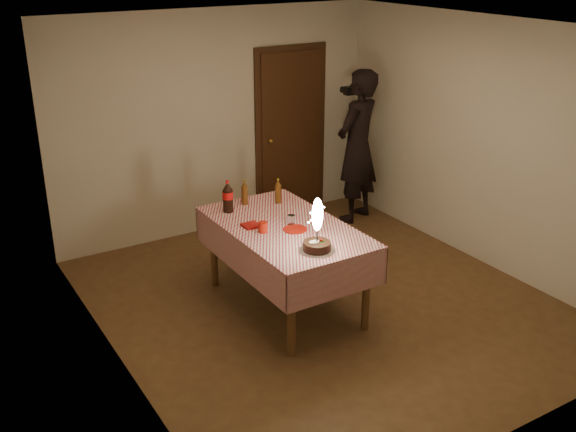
% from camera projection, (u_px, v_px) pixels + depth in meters
% --- Properties ---
extents(ground, '(4.00, 4.50, 0.01)m').
position_uv_depth(ground, '(323.00, 302.00, 6.55)').
color(ground, brown).
rests_on(ground, ground).
extents(room_shell, '(4.04, 4.54, 2.62)m').
position_uv_depth(room_shell, '(326.00, 135.00, 6.01)').
color(room_shell, beige).
rests_on(room_shell, ground).
extents(dining_table, '(1.02, 1.72, 0.84)m').
position_uv_depth(dining_table, '(285.00, 237.00, 6.22)').
color(dining_table, brown).
rests_on(dining_table, ground).
extents(birthday_cake, '(0.30, 0.30, 0.47)m').
position_uv_depth(birthday_cake, '(317.00, 236.00, 5.63)').
color(birthday_cake, white).
rests_on(birthday_cake, dining_table).
extents(red_plate, '(0.22, 0.22, 0.01)m').
position_uv_depth(red_plate, '(295.00, 229.00, 6.10)').
color(red_plate, '#B7180C').
rests_on(red_plate, dining_table).
extents(red_cup, '(0.08, 0.08, 0.10)m').
position_uv_depth(red_cup, '(263.00, 227.00, 6.02)').
color(red_cup, '#B71C0C').
rests_on(red_cup, dining_table).
extents(clear_cup, '(0.07, 0.07, 0.09)m').
position_uv_depth(clear_cup, '(291.00, 220.00, 6.20)').
color(clear_cup, white).
rests_on(clear_cup, dining_table).
extents(napkin_stack, '(0.15, 0.15, 0.02)m').
position_uv_depth(napkin_stack, '(251.00, 225.00, 6.16)').
color(napkin_stack, '#A61513').
rests_on(napkin_stack, dining_table).
extents(cola_bottle, '(0.10, 0.10, 0.32)m').
position_uv_depth(cola_bottle, '(228.00, 197.00, 6.45)').
color(cola_bottle, black).
rests_on(cola_bottle, dining_table).
extents(amber_bottle_left, '(0.06, 0.06, 0.25)m').
position_uv_depth(amber_bottle_left, '(245.00, 193.00, 6.65)').
color(amber_bottle_left, '#542E0E').
rests_on(amber_bottle_left, dining_table).
extents(amber_bottle_right, '(0.06, 0.06, 0.25)m').
position_uv_depth(amber_bottle_right, '(278.00, 192.00, 6.69)').
color(amber_bottle_right, '#542E0E').
rests_on(amber_bottle_right, dining_table).
extents(photographer, '(0.81, 0.69, 1.89)m').
position_uv_depth(photographer, '(357.00, 146.00, 8.21)').
color(photographer, black).
rests_on(photographer, ground).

